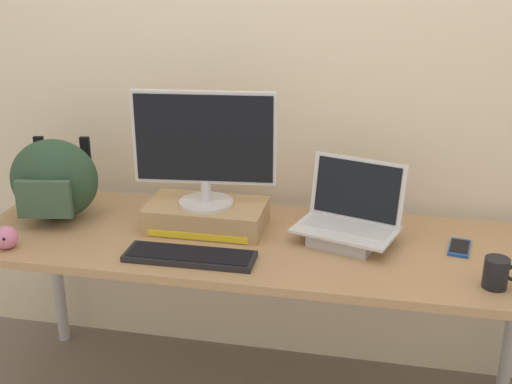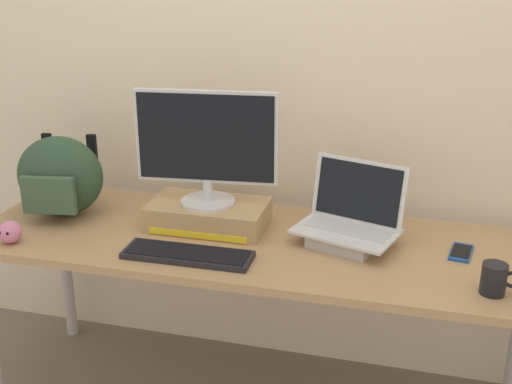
# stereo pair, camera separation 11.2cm
# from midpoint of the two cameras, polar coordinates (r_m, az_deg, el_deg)

# --- Properties ---
(back_wall) EXTENTS (7.00, 0.10, 2.60)m
(back_wall) POSITION_cam_midpoint_polar(r_m,az_deg,el_deg) (2.58, 0.75, 11.63)
(back_wall) COLOR beige
(back_wall) RESTS_ON ground
(desk) EXTENTS (2.06, 0.68, 0.73)m
(desk) POSITION_cam_midpoint_polar(r_m,az_deg,el_deg) (2.36, -1.37, -5.63)
(desk) COLOR #A87F56
(desk) RESTS_ON ground
(toner_box_yellow) EXTENTS (0.43, 0.25, 0.09)m
(toner_box_yellow) POSITION_cam_midpoint_polar(r_m,az_deg,el_deg) (2.42, -5.71, -2.09)
(toner_box_yellow) COLOR tan
(toner_box_yellow) RESTS_ON desk
(desktop_monitor) EXTENTS (0.52, 0.20, 0.42)m
(desktop_monitor) POSITION_cam_midpoint_polar(r_m,az_deg,el_deg) (2.33, -5.94, 3.98)
(desktop_monitor) COLOR silver
(desktop_monitor) RESTS_ON toner_box_yellow
(open_laptop) EXTENTS (0.40, 0.32, 0.28)m
(open_laptop) POSITION_cam_midpoint_polar(r_m,az_deg,el_deg) (2.31, 6.71, -2.99)
(open_laptop) COLOR #ADADB2
(open_laptop) RESTS_ON desk
(external_keyboard) EXTENTS (0.44, 0.14, 0.02)m
(external_keyboard) POSITION_cam_midpoint_polar(r_m,az_deg,el_deg) (2.19, -7.31, -5.64)
(external_keyboard) COLOR black
(external_keyboard) RESTS_ON desk
(messenger_backpack) EXTENTS (0.36, 0.31, 0.31)m
(messenger_backpack) POSITION_cam_midpoint_polar(r_m,az_deg,el_deg) (2.58, -18.54, 1.00)
(messenger_backpack) COLOR #28422D
(messenger_backpack) RESTS_ON desk
(coffee_mug) EXTENTS (0.12, 0.08, 0.10)m
(coffee_mug) POSITION_cam_midpoint_polar(r_m,az_deg,el_deg) (2.10, 19.01, -6.77)
(coffee_mug) COLOR black
(coffee_mug) RESTS_ON desk
(cell_phone) EXTENTS (0.09, 0.15, 0.01)m
(cell_phone) POSITION_cam_midpoint_polar(r_m,az_deg,el_deg) (2.34, 16.16, -4.73)
(cell_phone) COLOR #19479E
(cell_phone) RESTS_ON desk
(plush_toy) EXTENTS (0.08, 0.08, 0.08)m
(plush_toy) POSITION_cam_midpoint_polar(r_m,az_deg,el_deg) (2.42, -22.38, -3.73)
(plush_toy) COLOR #CC7099
(plush_toy) RESTS_ON desk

